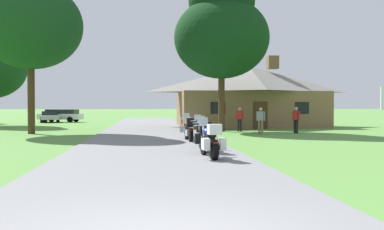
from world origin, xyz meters
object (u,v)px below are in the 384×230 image
Objects in this scene: motorcycle_orange_second_in_row at (204,136)px; bystander_gray_shirt_by_tree at (261,119)px; motorcycle_blue_nearest_to_camera at (210,141)px; bystander_red_shirt_near_lodge at (240,118)px; motorcycle_blue_third_in_row at (200,132)px; motorcycle_yellow_farthest_in_row at (187,127)px; parked_white_suv_far_left at (61,115)px; tree_by_lodge_front at (222,27)px; parked_silver_sedan_far_left at (50,116)px; bystander_red_shirt_beside_signpost at (296,119)px; motorcycle_orange_fourth_in_row at (189,129)px; tree_left_near at (31,13)px.

bystander_gray_shirt_by_tree reaches higher than motorcycle_orange_second_in_row.
motorcycle_blue_nearest_to_camera is 16.06m from bystander_red_shirt_near_lodge.
bystander_red_shirt_near_lodge is (4.36, 15.46, 0.32)m from motorcycle_blue_nearest_to_camera.
motorcycle_orange_second_in_row is at bearing -91.75° from motorcycle_blue_third_in_row.
bystander_gray_shirt_by_tree is at bearing 122.49° from bystander_red_shirt_near_lodge.
bystander_gray_shirt_by_tree is at bearing 65.65° from motorcycle_orange_second_in_row.
bystander_red_shirt_near_lodge is (4.27, 6.36, 0.32)m from motorcycle_yellow_farthest_in_row.
motorcycle_blue_third_in_row is at bearing -146.42° from parked_white_suv_far_left.
motorcycle_blue_nearest_to_camera is 1.25× the size of bystander_red_shirt_near_lodge.
tree_by_lodge_front is at bearing 70.03° from motorcycle_yellow_farthest_in_row.
motorcycle_yellow_farthest_in_row is 27.96m from parked_silver_sedan_far_left.
parked_white_suv_far_left is (-11.36, 34.44, 0.17)m from motorcycle_blue_nearest_to_camera.
motorcycle_orange_fourth_in_row is at bearing -85.06° from bystander_red_shirt_beside_signpost.
bystander_red_shirt_beside_signpost is 0.14× the size of tree_left_near.
bystander_gray_shirt_by_tree is (4.91, 3.19, 0.32)m from motorcycle_yellow_farthest_in_row.
parked_silver_sedan_far_left is at bearing 113.15° from motorcycle_orange_second_in_row.
bystander_red_shirt_beside_signpost is 0.37× the size of parked_silver_sedan_far_left.
motorcycle_orange_fourth_in_row is 29.69m from parked_white_suv_far_left.
motorcycle_blue_nearest_to_camera is 0.18× the size of tree_left_near.
motorcycle_orange_second_in_row is 6.90m from motorcycle_yellow_farthest_in_row.
motorcycle_blue_nearest_to_camera is 17.12m from tree_by_lodge_front.
tree_by_lodge_front is at bearing -152.74° from bystander_red_shirt_beside_signpost.
tree_by_lodge_front is 24.68m from parked_white_suv_far_left.
tree_left_near is at bearing 26.35° from bystander_red_shirt_near_lodge.
bystander_red_shirt_beside_signpost is at bearing 35.95° from motorcycle_orange_fourth_in_row.
bystander_red_shirt_beside_signpost reaches higher than parked_silver_sedan_far_left.
motorcycle_blue_third_in_row is 12.98m from tree_by_lodge_front.
parked_silver_sedan_far_left is at bearing 121.93° from motorcycle_yellow_farthest_in_row.
motorcycle_blue_nearest_to_camera is at bearing -149.44° from parked_white_suv_far_left.
tree_by_lodge_front is (-1.27, 0.04, 6.27)m from bystander_red_shirt_near_lodge.
motorcycle_blue_nearest_to_camera reaches higher than parked_silver_sedan_far_left.
tree_left_near is at bearing 22.65° from bystander_gray_shirt_by_tree.
bystander_red_shirt_near_lodge is at bearing 70.95° from motorcycle_blue_third_in_row.
parked_white_suv_far_left is at bearing -172.38° from bystander_red_shirt_beside_signpost.
motorcycle_yellow_farthest_in_row reaches higher than parked_silver_sedan_far_left.
bystander_red_shirt_near_lodge is (4.13, 10.78, 0.31)m from motorcycle_blue_third_in_row.
motorcycle_blue_third_in_row is 4.42m from motorcycle_yellow_farthest_in_row.
tree_by_lodge_front is at bearing 73.27° from motorcycle_blue_nearest_to_camera.
motorcycle_orange_second_in_row is 34.26m from parked_silver_sedan_far_left.
motorcycle_orange_second_in_row is 0.43× the size of parked_white_suv_far_left.
bystander_red_shirt_beside_signpost is 18.08m from tree_left_near.
tree_by_lodge_front is 0.97× the size of tree_left_near.
motorcycle_blue_third_in_row is 11.54m from bystander_red_shirt_near_lodge.
motorcycle_orange_second_in_row is at bearing -102.78° from tree_by_lodge_front.
motorcycle_orange_fourth_in_row is at bearing -37.81° from tree_left_near.
motorcycle_orange_fourth_in_row is 0.18× the size of tree_left_near.
motorcycle_orange_second_in_row is at bearing -84.91° from motorcycle_yellow_farthest_in_row.
tree_by_lodge_front is 25.11m from parked_silver_sedan_far_left.
bystander_gray_shirt_by_tree reaches higher than parked_white_suv_far_left.
parked_white_suv_far_left is at bearing 102.80° from motorcycle_blue_nearest_to_camera.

